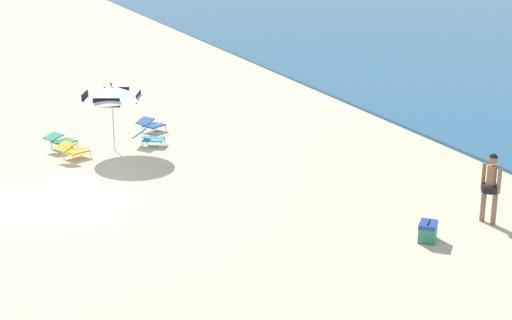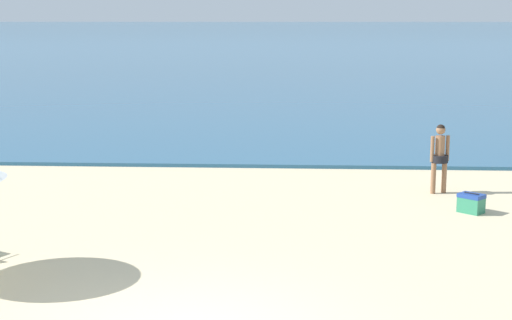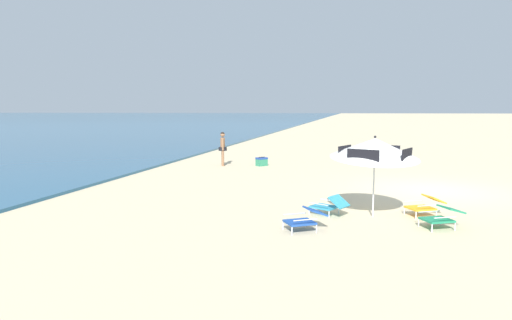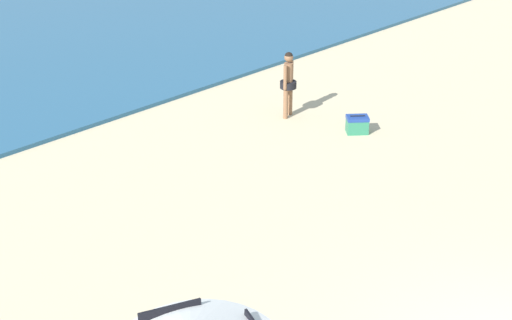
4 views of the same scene
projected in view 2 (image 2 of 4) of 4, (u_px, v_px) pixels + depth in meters
The scene contains 3 objects.
ocean_water at pixel (295, 26), 413.72m from camera, with size 800.00×800.00×0.10m, color #285B7F.
person_standing_near_shore at pixel (440, 154), 17.72m from camera, with size 0.45×0.39×1.60m.
cooler_box at pixel (471, 203), 16.06m from camera, with size 0.60×0.59×0.43m.
Camera 2 is at (1.38, -9.08, 3.99)m, focal length 54.29 mm.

